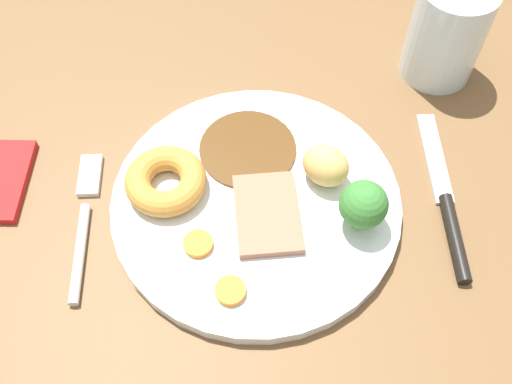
{
  "coord_description": "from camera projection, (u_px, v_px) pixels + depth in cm",
  "views": [
    {
      "loc": [
        -4.0,
        -29.73,
        49.26
      ],
      "look_at": [
        -1.73,
        -1.73,
        6.0
      ],
      "focal_mm": 41.04,
      "sensor_mm": 36.0,
      "label": 1
    }
  ],
  "objects": [
    {
      "name": "meat_slice_main",
      "position": [
        267.0,
        214.0,
        0.51
      ],
      "size": [
        5.63,
        8.16,
        0.8
      ],
      "primitive_type": "cube",
      "rotation": [
        0.0,
        0.0,
        1.58
      ],
      "color": "#9E664C",
      "rests_on": "dinner_plate"
    },
    {
      "name": "yorkshire_pudding",
      "position": [
        166.0,
        177.0,
        0.52
      ],
      "size": [
        7.32,
        7.32,
        2.34
      ],
      "primitive_type": "torus",
      "color": "#C68938",
      "rests_on": "dinner_plate"
    },
    {
      "name": "carrot_coin_back",
      "position": [
        230.0,
        291.0,
        0.47
      ],
      "size": [
        2.52,
        2.52,
        0.64
      ],
      "primitive_type": "cylinder",
      "color": "orange",
      "rests_on": "dinner_plate"
    },
    {
      "name": "knife",
      "position": [
        447.0,
        206.0,
        0.53
      ],
      "size": [
        2.56,
        18.55,
        1.2
      ],
      "rotation": [
        0.0,
        0.0,
        1.51
      ],
      "color": "black",
      "rests_on": "dining_table"
    },
    {
      "name": "gravy_pool",
      "position": [
        248.0,
        149.0,
        0.55
      ],
      "size": [
        9.19,
        9.19,
        0.3
      ],
      "primitive_type": "cylinder",
      "color": "#563819",
      "rests_on": "dinner_plate"
    },
    {
      "name": "broccoli_floret",
      "position": [
        363.0,
        205.0,
        0.49
      ],
      "size": [
        4.17,
        4.17,
        4.98
      ],
      "color": "#8CB766",
      "rests_on": "dinner_plate"
    },
    {
      "name": "carrot_coin_front",
      "position": [
        198.0,
        244.0,
        0.5
      ],
      "size": [
        2.55,
        2.55,
        0.58
      ],
      "primitive_type": "cylinder",
      "color": "orange",
      "rests_on": "dinner_plate"
    },
    {
      "name": "fork",
      "position": [
        84.0,
        219.0,
        0.52
      ],
      "size": [
        2.13,
        15.29,
        0.9
      ],
      "rotation": [
        0.0,
        0.0,
        1.54
      ],
      "color": "silver",
      "rests_on": "dining_table"
    },
    {
      "name": "dinner_plate",
      "position": [
        256.0,
        202.0,
        0.53
      ],
      "size": [
        26.07,
        26.07,
        1.4
      ],
      "primitive_type": "cylinder",
      "color": "white",
      "rests_on": "dining_table"
    },
    {
      "name": "roast_potato_left",
      "position": [
        325.0,
        162.0,
        0.52
      ],
      "size": [
        5.64,
        5.57,
        3.82
      ],
      "primitive_type": "ellipsoid",
      "rotation": [
        0.0,
        0.0,
        2.42
      ],
      "color": "#D8B260",
      "rests_on": "dinner_plate"
    },
    {
      "name": "water_glass",
      "position": [
        447.0,
        32.0,
        0.59
      ],
      "size": [
        7.59,
        7.59,
        10.4
      ],
      "primitive_type": "cylinder",
      "color": "silver",
      "rests_on": "dining_table"
    },
    {
      "name": "dining_table",
      "position": [
        273.0,
        200.0,
        0.56
      ],
      "size": [
        120.0,
        84.0,
        3.6
      ],
      "primitive_type": "cube",
      "color": "brown",
      "rests_on": "ground"
    }
  ]
}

